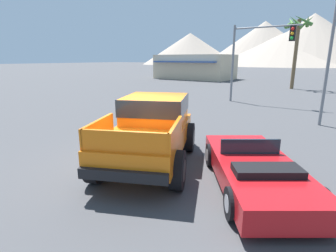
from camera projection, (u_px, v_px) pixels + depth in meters
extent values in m
plane|color=#424244|center=(140.00, 162.00, 8.09)|extent=(320.00, 320.00, 0.00)
cube|color=orange|center=(149.00, 137.00, 7.71)|extent=(3.67, 4.90, 0.58)
cube|color=orange|center=(155.00, 109.00, 8.39)|extent=(2.51, 2.55, 0.81)
cube|color=#1E2833|center=(155.00, 104.00, 8.35)|extent=(2.56, 2.60, 0.52)
cube|color=orange|center=(98.00, 129.00, 6.56)|extent=(0.80, 1.66, 0.48)
cube|color=orange|center=(176.00, 133.00, 6.22)|extent=(0.80, 1.66, 0.48)
cube|color=orange|center=(124.00, 142.00, 5.58)|extent=(1.82, 0.87, 0.48)
cube|color=black|center=(164.00, 124.00, 9.92)|extent=(1.89, 0.96, 0.24)
cube|color=black|center=(123.00, 176.00, 5.58)|extent=(1.89, 0.96, 0.24)
cylinder|color=black|center=(130.00, 134.00, 9.29)|extent=(0.70, 1.03, 0.98)
cylinder|color=#232326|center=(130.00, 134.00, 9.29)|extent=(0.54, 0.63, 0.54)
cylinder|color=black|center=(189.00, 137.00, 8.93)|extent=(0.70, 1.03, 0.98)
cylinder|color=#232326|center=(189.00, 137.00, 8.93)|extent=(0.54, 0.63, 0.54)
cylinder|color=black|center=(96.00, 164.00, 6.66)|extent=(0.70, 1.03, 0.98)
cylinder|color=#232326|center=(96.00, 164.00, 6.66)|extent=(0.54, 0.63, 0.54)
cylinder|color=black|center=(177.00, 170.00, 6.30)|extent=(0.70, 1.03, 0.98)
cylinder|color=#232326|center=(177.00, 170.00, 6.30)|extent=(0.54, 0.63, 0.54)
cube|color=#B21419|center=(255.00, 170.00, 6.42)|extent=(3.92, 4.59, 0.51)
cube|color=#1E2833|center=(250.00, 146.00, 6.76)|extent=(1.30, 0.91, 0.39)
cube|color=black|center=(267.00, 170.00, 5.60)|extent=(1.53, 1.31, 0.16)
cylinder|color=black|center=(211.00, 155.00, 7.74)|extent=(0.55, 0.67, 0.66)
cylinder|color=#9E9EA3|center=(211.00, 155.00, 7.74)|extent=(0.40, 0.43, 0.37)
cylinder|color=black|center=(269.00, 155.00, 7.74)|extent=(0.55, 0.67, 0.66)
cylinder|color=#9E9EA3|center=(269.00, 155.00, 7.74)|extent=(0.40, 0.43, 0.37)
cylinder|color=black|center=(232.00, 204.00, 5.14)|extent=(0.55, 0.67, 0.66)
cylinder|color=#9E9EA3|center=(232.00, 204.00, 5.14)|extent=(0.40, 0.43, 0.37)
cylinder|color=black|center=(320.00, 204.00, 5.14)|extent=(0.55, 0.67, 0.66)
cylinder|color=#9E9EA3|center=(320.00, 204.00, 5.14)|extent=(0.40, 0.43, 0.37)
cylinder|color=slate|center=(233.00, 64.00, 18.96)|extent=(0.16, 0.16, 5.36)
cylinder|color=slate|center=(266.00, 27.00, 17.18)|extent=(4.32, 0.11, 0.11)
cube|color=black|center=(293.00, 34.00, 16.41)|extent=(0.34, 0.26, 0.90)
sphere|color=red|center=(293.00, 29.00, 16.22)|extent=(0.20, 0.20, 0.20)
sphere|color=orange|center=(292.00, 33.00, 16.29)|extent=(0.20, 0.20, 0.20)
sphere|color=green|center=(292.00, 38.00, 16.36)|extent=(0.20, 0.20, 0.20)
cylinder|color=slate|center=(331.00, 47.00, 11.66)|extent=(0.14, 0.14, 7.19)
cylinder|color=brown|center=(295.00, 55.00, 26.59)|extent=(0.36, 0.41, 6.85)
cone|color=#427533|center=(308.00, 21.00, 25.48)|extent=(0.55, 1.48, 1.10)
cone|color=#427533|center=(306.00, 22.00, 26.15)|extent=(1.69, 1.32, 1.29)
cone|color=#427533|center=(297.00, 23.00, 26.73)|extent=(1.94, 1.02, 1.14)
cone|color=#427533|center=(291.00, 23.00, 26.55)|extent=(1.00, 1.73, 1.26)
cone|color=#427533|center=(291.00, 21.00, 25.89)|extent=(1.02, 1.54, 1.06)
cone|color=#427533|center=(296.00, 21.00, 25.29)|extent=(1.51, 0.68, 1.31)
cone|color=#427533|center=(303.00, 20.00, 24.90)|extent=(1.77, 1.24, 1.14)
cube|color=beige|center=(195.00, 67.00, 40.60)|extent=(11.30, 6.63, 3.63)
cube|color=#335193|center=(183.00, 62.00, 37.47)|extent=(10.17, 0.70, 0.20)
cone|color=gray|center=(264.00, 43.00, 126.49)|extent=(57.87, 57.87, 20.31)
cone|color=gray|center=(312.00, 40.00, 113.28)|extent=(61.34, 61.34, 21.70)
cone|color=gray|center=(286.00, 49.00, 114.67)|extent=(64.02, 64.02, 14.37)
cone|color=gray|center=(190.00, 49.00, 139.58)|extent=(50.55, 50.55, 16.05)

